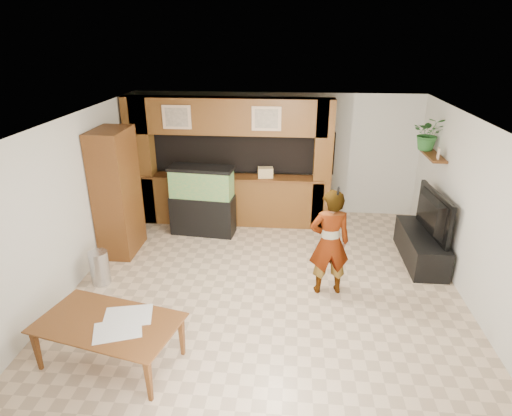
# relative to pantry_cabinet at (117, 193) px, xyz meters

# --- Properties ---
(floor) EXTENTS (6.50, 6.50, 0.00)m
(floor) POSITION_rel_pantry_cabinet_xyz_m (2.70, -1.10, -1.12)
(floor) COLOR #CBAE8D
(floor) RESTS_ON ground
(ceiling) EXTENTS (6.50, 6.50, 0.00)m
(ceiling) POSITION_rel_pantry_cabinet_xyz_m (2.70, -1.10, 1.48)
(ceiling) COLOR white
(ceiling) RESTS_ON wall_back
(wall_back) EXTENTS (6.00, 0.00, 6.00)m
(wall_back) POSITION_rel_pantry_cabinet_xyz_m (2.70, 2.15, 0.18)
(wall_back) COLOR beige
(wall_back) RESTS_ON floor
(wall_left) EXTENTS (0.00, 6.50, 6.50)m
(wall_left) POSITION_rel_pantry_cabinet_xyz_m (-0.30, -1.10, 0.18)
(wall_left) COLOR beige
(wall_left) RESTS_ON floor
(wall_right) EXTENTS (0.00, 6.50, 6.50)m
(wall_right) POSITION_rel_pantry_cabinet_xyz_m (5.70, -1.10, 0.18)
(wall_right) COLOR beige
(wall_right) RESTS_ON floor
(partition) EXTENTS (4.20, 0.99, 2.60)m
(partition) POSITION_rel_pantry_cabinet_xyz_m (1.75, 1.53, 0.19)
(partition) COLOR brown
(partition) RESTS_ON floor
(wall_clock) EXTENTS (0.05, 0.25, 0.25)m
(wall_clock) POSITION_rel_pantry_cabinet_xyz_m (-0.27, -0.10, 0.78)
(wall_clock) COLOR black
(wall_clock) RESTS_ON wall_left
(wall_shelf) EXTENTS (0.25, 0.90, 0.04)m
(wall_shelf) POSITION_rel_pantry_cabinet_xyz_m (5.55, 0.85, 0.58)
(wall_shelf) COLOR brown
(wall_shelf) RESTS_ON wall_right
(pantry_cabinet) EXTENTS (0.56, 0.92, 2.25)m
(pantry_cabinet) POSITION_rel_pantry_cabinet_xyz_m (0.00, 0.00, 0.00)
(pantry_cabinet) COLOR brown
(pantry_cabinet) RESTS_ON floor
(trash_can) EXTENTS (0.30, 0.30, 0.55)m
(trash_can) POSITION_rel_pantry_cabinet_xyz_m (0.06, -1.13, -0.85)
(trash_can) COLOR #B2B2B7
(trash_can) RESTS_ON floor
(aquarium) EXTENTS (1.24, 0.46, 1.37)m
(aquarium) POSITION_rel_pantry_cabinet_xyz_m (1.33, 0.85, -0.45)
(aquarium) COLOR black
(aquarium) RESTS_ON floor
(tv_stand) EXTENTS (0.57, 1.56, 0.52)m
(tv_stand) POSITION_rel_pantry_cabinet_xyz_m (5.35, 0.08, -0.86)
(tv_stand) COLOR black
(tv_stand) RESTS_ON floor
(television) EXTENTS (0.29, 1.32, 0.76)m
(television) POSITION_rel_pantry_cabinet_xyz_m (5.35, 0.08, -0.22)
(television) COLOR black
(television) RESTS_ON tv_stand
(photo_frame) EXTENTS (0.06, 0.15, 0.19)m
(photo_frame) POSITION_rel_pantry_cabinet_xyz_m (5.55, 0.58, 0.69)
(photo_frame) COLOR tan
(photo_frame) RESTS_ON wall_shelf
(potted_plant) EXTENTS (0.64, 0.59, 0.61)m
(potted_plant) POSITION_rel_pantry_cabinet_xyz_m (5.52, 1.16, 0.90)
(potted_plant) COLOR #265F26
(potted_plant) RESTS_ON wall_shelf
(person) EXTENTS (0.66, 0.48, 1.68)m
(person) POSITION_rel_pantry_cabinet_xyz_m (3.65, -1.04, -0.28)
(person) COLOR #936E50
(person) RESTS_ON floor
(microphone) EXTENTS (0.03, 0.09, 0.14)m
(microphone) POSITION_rel_pantry_cabinet_xyz_m (3.70, -1.20, 0.60)
(microphone) COLOR black
(microphone) RESTS_ON person
(dining_table) EXTENTS (1.84, 1.29, 0.59)m
(dining_table) POSITION_rel_pantry_cabinet_xyz_m (0.94, -2.87, -0.83)
(dining_table) COLOR brown
(dining_table) RESTS_ON floor
(newspaper_a) EXTENTS (0.63, 0.55, 0.01)m
(newspaper_a) POSITION_rel_pantry_cabinet_xyz_m (1.13, -2.97, -0.53)
(newspaper_a) COLOR silver
(newspaper_a) RESTS_ON dining_table
(newspaper_b) EXTENTS (0.64, 0.53, 0.01)m
(newspaper_b) POSITION_rel_pantry_cabinet_xyz_m (1.15, -2.71, -0.53)
(newspaper_b) COLOR silver
(newspaper_b) RESTS_ON dining_table
(counter_box) EXTENTS (0.32, 0.24, 0.20)m
(counter_box) POSITION_rel_pantry_cabinet_xyz_m (2.53, 1.35, 0.02)
(counter_box) COLOR tan
(counter_box) RESTS_ON partition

